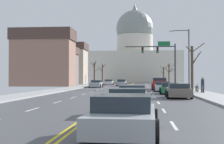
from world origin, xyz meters
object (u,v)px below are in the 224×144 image
at_px(sedan_near_01, 162,87).
at_px(sedan_near_03, 178,91).
at_px(street_lamp_right, 186,54).
at_px(sedan_near_06, 124,115).
at_px(sedan_near_05, 128,101).
at_px(pickup_truck_near_00, 160,84).
at_px(sedan_oncoming_02, 109,82).
at_px(signal_gantry, 161,55).
at_px(sedan_oncoming_01, 122,83).
at_px(bicycle_parked, 197,89).
at_px(sedan_near_02, 169,88).
at_px(sedan_near_04, 132,94).
at_px(sedan_oncoming_00, 96,84).
at_px(pedestrian_00, 203,84).

height_order(sedan_near_01, sedan_near_03, sedan_near_03).
xyz_separation_m(street_lamp_right, sedan_near_06, (-6.06, -30.63, -4.09)).
distance_m(sedan_near_01, sedan_near_05, 25.42).
xyz_separation_m(pickup_truck_near_00, sedan_oncoming_02, (-10.19, 27.35, -0.17)).
distance_m(signal_gantry, sedan_near_03, 23.90).
height_order(signal_gantry, sedan_near_05, signal_gantry).
xyz_separation_m(sedan_oncoming_01, bicycle_parked, (10.09, -28.83, -0.12)).
height_order(street_lamp_right, sedan_oncoming_01, street_lamp_right).
relative_size(street_lamp_right, sedan_near_02, 1.61).
distance_m(street_lamp_right, sedan_near_04, 20.20).
xyz_separation_m(street_lamp_right, sedan_oncoming_01, (-9.51, 24.63, -4.04)).
height_order(street_lamp_right, sedan_oncoming_02, street_lamp_right).
xyz_separation_m(sedan_near_04, bicycle_parked, (6.72, 14.60, -0.09)).
relative_size(pickup_truck_near_00, sedan_near_05, 1.31).
bearing_deg(sedan_near_05, street_lamp_right, 76.04).
bearing_deg(street_lamp_right, sedan_near_01, 172.94).
relative_size(sedan_near_01, sedan_near_04, 1.01).
xyz_separation_m(street_lamp_right, sedan_near_02, (-2.60, -6.07, -4.09)).
bearing_deg(sedan_oncoming_00, sedan_near_01, -54.22).
relative_size(sedan_near_01, sedan_near_02, 1.01).
xyz_separation_m(sedan_oncoming_00, bicycle_parked, (13.88, -19.02, -0.11)).
bearing_deg(sedan_near_06, sedan_oncoming_02, 96.17).
relative_size(sedan_near_02, sedan_near_06, 1.00).
relative_size(signal_gantry, sedan_near_04, 1.68).
xyz_separation_m(sedan_near_02, sedan_oncoming_02, (-10.47, 40.18, 0.01)).
relative_size(street_lamp_right, pedestrian_00, 4.65).
relative_size(signal_gantry, pedestrian_00, 4.88).
bearing_deg(pedestrian_00, sedan_near_02, -178.99).
distance_m(sedan_near_04, sedan_oncoming_00, 34.37).
bearing_deg(street_lamp_right, sedan_near_03, -100.59).
bearing_deg(sedan_near_02, sedan_near_04, -105.52).
bearing_deg(pedestrian_00, sedan_near_01, 120.57).
distance_m(sedan_oncoming_01, bicycle_parked, 30.55).
bearing_deg(sedan_oncoming_00, signal_gantry, -21.44).
bearing_deg(sedan_near_01, sedan_oncoming_01, 105.26).
bearing_deg(pedestrian_00, sedan_near_04, -118.69).
relative_size(street_lamp_right, sedan_oncoming_01, 1.74).
bearing_deg(bicycle_parked, street_lamp_right, 97.89).
xyz_separation_m(sedan_near_05, bicycle_parked, (6.76, 20.64, -0.07)).
bearing_deg(pickup_truck_near_00, bicycle_parked, -72.53).
bearing_deg(street_lamp_right, bicycle_parked, -82.11).
bearing_deg(sedan_near_04, sedan_near_06, -89.63).
xyz_separation_m(sedan_near_05, pedestrian_00, (7.05, 18.84, 0.48)).
bearing_deg(sedan_near_04, sedan_near_01, 80.38).
relative_size(pickup_truck_near_00, sedan_oncoming_01, 1.32).
bearing_deg(sedan_near_03, sedan_oncoming_01, 100.71).
xyz_separation_m(sedan_near_02, sedan_oncoming_00, (-10.70, 20.87, 0.03)).
bearing_deg(sedan_near_03, sedan_near_02, 91.55).
bearing_deg(sedan_near_02, sedan_near_05, -100.79).
distance_m(pickup_truck_near_00, sedan_near_02, 12.84).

